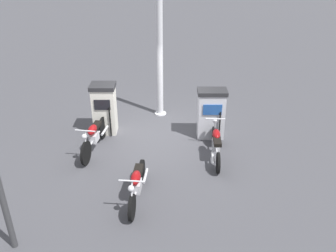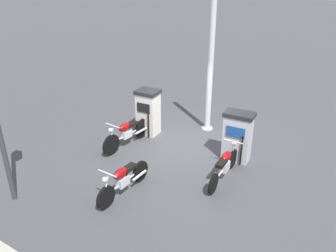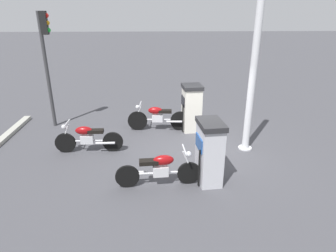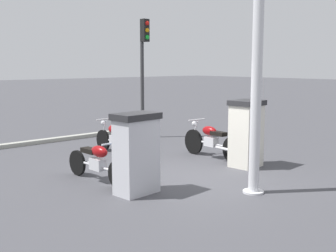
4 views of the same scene
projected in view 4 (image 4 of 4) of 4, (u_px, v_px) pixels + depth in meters
name	position (u px, v px, depth m)	size (l,w,h in m)	color
ground_plane	(191.00, 176.00, 9.33)	(120.00, 120.00, 0.00)	#424247
fuel_pump_near	(246.00, 133.00, 10.13)	(0.70, 0.80, 1.60)	silver
fuel_pump_far	(136.00, 153.00, 8.00)	(0.62, 0.91, 1.54)	silver
motorcycle_near_pump	(212.00, 140.00, 11.05)	(2.15, 0.56, 0.98)	black
motorcycle_far_pump	(97.00, 161.00, 8.83)	(2.01, 0.56, 0.92)	black
motorcycle_extra	(116.00, 138.00, 11.57)	(1.96, 0.56, 0.93)	black
roadside_traffic_light	(144.00, 58.00, 13.88)	(0.39, 0.26, 3.88)	#38383A
canopy_support_pole	(257.00, 80.00, 7.83)	(0.40, 0.40, 4.46)	silver
road_edge_kerb	(63.00, 139.00, 13.72)	(0.32, 6.14, 0.12)	#9E9E93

